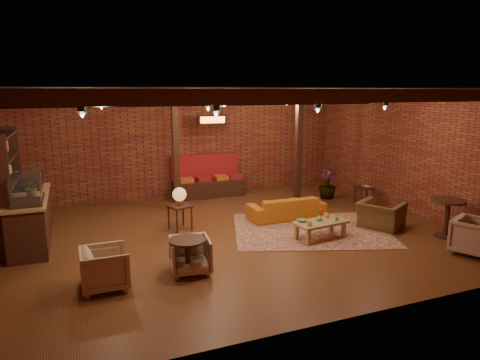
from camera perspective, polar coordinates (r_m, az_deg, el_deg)
name	(u,v)px	position (r m, az deg, el deg)	size (l,w,h in m)	color
floor	(231,234)	(9.68, -1.18, -7.24)	(10.00, 10.00, 0.00)	#442411
ceiling	(231,89)	(9.15, -1.27, 12.07)	(10.00, 8.00, 0.02)	black
wall_back	(184,143)	(13.06, -7.42, 4.87)	(10.00, 0.02, 3.20)	maroon
wall_front	(337,211)	(5.79, 12.85, -4.11)	(10.00, 0.02, 3.20)	maroon
wall_right	(411,152)	(11.96, 21.86, 3.48)	(0.02, 8.00, 3.20)	maroon
ceiling_beams	(231,95)	(9.15, -1.26, 11.32)	(9.80, 6.40, 0.22)	black
ceiling_pipe	(208,104)	(10.66, -4.32, 10.12)	(0.12, 0.12, 9.60)	black
post_left	(176,150)	(11.57, -8.56, 3.94)	(0.16, 0.16, 3.20)	black
post_right	(299,147)	(12.25, 7.81, 4.40)	(0.16, 0.16, 3.20)	black
service_counter	(29,207)	(9.89, -26.30, -3.23)	(0.80, 2.50, 1.60)	black
plant_counter	(33,185)	(9.99, -25.87, -0.58)	(0.35, 0.39, 0.30)	#337F33
shelving_hutch	(6,189)	(9.95, -28.76, -1.03)	(0.52, 2.00, 2.40)	black
banquette	(208,180)	(12.98, -4.23, -0.04)	(2.10, 0.70, 1.00)	maroon
service_sign	(212,120)	(12.30, -3.72, 8.02)	(0.86, 0.06, 0.30)	orange
ceiling_spotlights	(231,105)	(9.15, -1.26, 9.94)	(6.40, 4.40, 0.28)	black
rug	(310,230)	(10.10, 9.36, -6.54)	(3.48, 2.66, 0.01)	maroon
sofa	(286,208)	(10.83, 6.17, -3.68)	(1.92, 0.75, 0.56)	#AC5C17
coffee_table	(320,223)	(9.44, 10.61, -5.68)	(1.23, 0.72, 0.65)	olive
side_table_lamp	(180,198)	(9.87, -8.06, -2.36)	(0.59, 0.59, 1.00)	black
round_table_left	(188,251)	(7.51, -7.00, -9.41)	(0.64, 0.64, 0.67)	black
armchair_a	(105,266)	(7.39, -17.59, -10.90)	(0.73, 0.68, 0.75)	beige
armchair_b	(190,254)	(7.68, -6.66, -9.72)	(0.68, 0.64, 0.70)	beige
armchair_right	(381,211)	(10.52, 18.29, -3.90)	(0.95, 0.62, 0.83)	brown
side_table_book	(364,188)	(12.55, 16.22, -1.05)	(0.53, 0.53, 0.53)	black
round_table_right	(447,212)	(10.37, 25.92, -3.88)	(0.72, 0.72, 0.85)	black
armchair_far	(475,235)	(9.61, 28.87, -6.42)	(0.77, 0.72, 0.79)	beige
plant_tall	(329,154)	(12.81, 11.76, 3.43)	(1.51, 1.51, 2.69)	#4C7F4C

